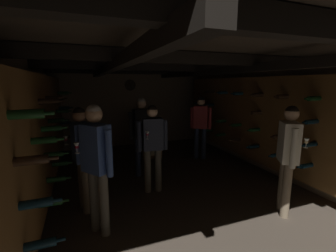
# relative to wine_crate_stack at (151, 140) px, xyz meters

# --- Properties ---
(ground_plane) EXTENTS (8.40, 8.40, 0.00)m
(ground_plane) POSITION_rel_wine_crate_stack_xyz_m (-0.17, -1.76, -0.45)
(ground_plane) COLOR #473D33
(room_shell) EXTENTS (4.72, 6.52, 2.41)m
(room_shell) POSITION_rel_wine_crate_stack_xyz_m (-0.17, -1.48, 0.96)
(room_shell) COLOR gray
(room_shell) RESTS_ON ground_plane
(wine_crate_stack) EXTENTS (0.52, 0.35, 0.90)m
(wine_crate_stack) POSITION_rel_wine_crate_stack_xyz_m (0.00, 0.00, 0.00)
(wine_crate_stack) COLOR brown
(wine_crate_stack) RESTS_ON ground_plane
(display_bottle) EXTENTS (0.08, 0.08, 0.35)m
(display_bottle) POSITION_rel_wine_crate_stack_xyz_m (-0.04, 0.06, 0.59)
(display_bottle) COLOR #0F2838
(display_bottle) RESTS_ON wine_crate_stack
(person_host_center) EXTENTS (0.54, 0.33, 1.56)m
(person_host_center) POSITION_rel_wine_crate_stack_xyz_m (-0.52, -1.90, 0.48)
(person_host_center) COLOR #4C473D
(person_host_center) RESTS_ON ground_plane
(person_guest_near_left) EXTENTS (0.44, 0.45, 1.67)m
(person_guest_near_left) POSITION_rel_wine_crate_stack_xyz_m (-1.51, -2.78, 0.56)
(person_guest_near_left) COLOR #4C473D
(person_guest_near_left) RESTS_ON ground_plane
(person_guest_near_right) EXTENTS (0.37, 0.47, 1.62)m
(person_guest_near_right) POSITION_rel_wine_crate_stack_xyz_m (1.08, -3.28, 0.52)
(person_guest_near_right) COLOR brown
(person_guest_near_right) RESTS_ON ground_plane
(person_guest_mid_left) EXTENTS (0.38, 0.53, 1.58)m
(person_guest_mid_left) POSITION_rel_wine_crate_stack_xyz_m (-1.68, -2.13, 0.50)
(person_guest_mid_left) COLOR brown
(person_guest_mid_left) RESTS_ON ground_plane
(person_guest_far_right) EXTENTS (0.46, 0.38, 1.59)m
(person_guest_far_right) POSITION_rel_wine_crate_stack_xyz_m (1.16, -0.55, 0.50)
(person_guest_far_right) COLOR #232D4C
(person_guest_far_right) RESTS_ON ground_plane
(person_guest_rear_center) EXTENTS (0.54, 0.35, 1.64)m
(person_guest_rear_center) POSITION_rel_wine_crate_stack_xyz_m (-0.51, -1.12, 0.54)
(person_guest_rear_center) COLOR #232D4C
(person_guest_rear_center) RESTS_ON ground_plane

